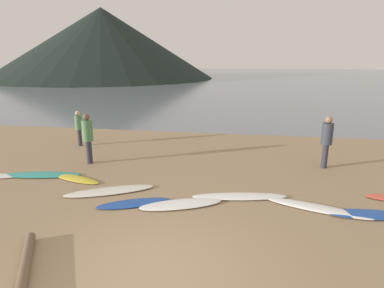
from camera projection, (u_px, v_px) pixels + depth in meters
name	position (u px, v px, depth m)	size (l,w,h in m)	color
ground_plane	(212.00, 141.00, 15.12)	(120.00, 120.00, 0.20)	#997C5B
ocean_water	(238.00, 77.00, 63.87)	(140.00, 100.00, 0.01)	slate
headland_hill	(103.00, 44.00, 59.06)	(40.73, 40.73, 12.57)	black
surfboard_1	(42.00, 175.00, 10.38)	(2.55, 0.59, 0.08)	teal
surfboard_2	(75.00, 178.00, 10.08)	(1.97, 0.45, 0.07)	yellow
surfboard_3	(110.00, 191.00, 9.12)	(2.52, 0.58, 0.08)	silver
surfboard_4	(134.00, 203.00, 8.36)	(1.91, 0.52, 0.06)	#1E479E
surfboard_5	(181.00, 204.00, 8.27)	(2.18, 0.59, 0.09)	white
surfboard_6	(239.00, 196.00, 8.74)	(2.61, 0.49, 0.09)	white
surfboard_7	(318.00, 208.00, 8.06)	(2.58, 0.47, 0.09)	white
surfboard_8	(369.00, 214.00, 7.74)	(2.07, 0.54, 0.09)	#1E479E
person_0	(88.00, 134.00, 11.35)	(0.37, 0.37, 1.83)	#2D2D38
person_1	(79.00, 125.00, 13.74)	(0.31, 0.31, 1.54)	#2D2D38
person_2	(327.00, 138.00, 10.90)	(0.37, 0.37, 1.82)	#2D2D38
driftwood_log	(26.00, 264.00, 5.80)	(0.18, 0.18, 2.01)	brown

